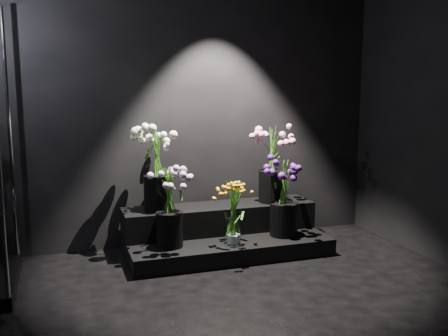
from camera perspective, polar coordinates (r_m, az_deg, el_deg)
name	(u,v)px	position (r m, az deg, el deg)	size (l,w,h in m)	color
wall_back	(175,97)	(4.71, -5.60, 8.08)	(4.00, 4.00, 0.00)	black
display_riser	(223,232)	(4.65, -0.09, -7.34)	(1.80, 0.80, 0.40)	black
bouquet_orange_bells	(234,210)	(4.29, 1.12, -4.84)	(0.28, 0.28, 0.58)	white
bouquet_lilac	(169,201)	(4.21, -6.30, -3.75)	(0.44, 0.44, 0.68)	black
bouquet_purple	(284,196)	(4.55, 6.88, -3.19)	(0.38, 0.38, 0.69)	black
bouquet_cream_roses	(157,163)	(4.46, -7.65, 0.58)	(0.48, 0.48, 0.75)	black
bouquet_pink_roses	(272,160)	(4.76, 5.56, 0.92)	(0.42, 0.42, 0.71)	black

